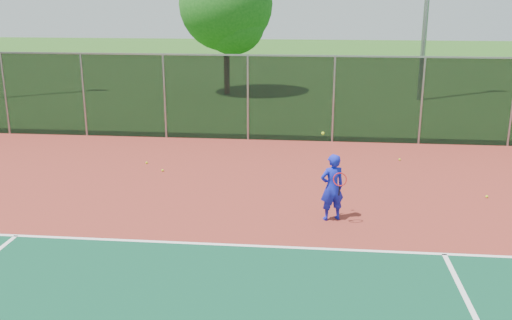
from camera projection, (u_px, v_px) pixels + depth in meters
The scene contains 8 objects.
court_apron at pixel (346, 274), 10.66m from camera, with size 30.00×20.00×0.02m, color maroon.
fence_back at pixel (334, 98), 19.78m from camera, with size 30.00×0.06×3.03m.
tennis_player at pixel (332, 187), 12.99m from camera, with size 0.67×0.69×2.06m.
practice_ball_1 at pixel (147, 163), 17.53m from camera, with size 0.07×0.07×0.07m, color #C3DB19.
practice_ball_2 at pixel (487, 197), 14.59m from camera, with size 0.07×0.07×0.07m, color #C3DB19.
practice_ball_3 at pixel (400, 159), 17.87m from camera, with size 0.07×0.07×0.07m, color #C3DB19.
practice_ball_5 at pixel (163, 170), 16.77m from camera, with size 0.07×0.07×0.07m, color #C3DB19.
tree_back_left at pixel (228, 8), 28.68m from camera, with size 4.73×4.73×6.95m.
Camera 1 is at (-0.70, -7.76, 5.03)m, focal length 40.00 mm.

